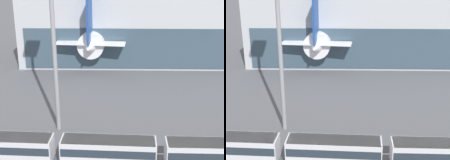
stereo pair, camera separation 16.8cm
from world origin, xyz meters
The scene contains 5 objects.
airliner_at_gate_far centered at (0.48, 51.28, 5.82)m, with size 31.11×34.77×15.93m.
shuttle_bus_0 centered at (-8.24, 5.52, 1.93)m, with size 11.27×3.18×3.30m.
shuttle_bus_1 centered at (4.00, 5.06, 1.93)m, with size 11.27×3.20×3.30m.
shuttle_bus_2 centered at (16.24, 4.67, 1.93)m, with size 11.20×2.89×3.30m.
lane_stripe_0 centered at (9.97, 7.36, 0.00)m, with size 9.59×0.25×0.01m, color silver.
Camera 2 is at (5.31, -29.90, 23.70)m, focal length 55.00 mm.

